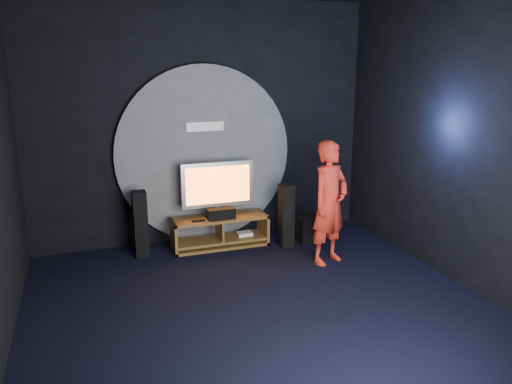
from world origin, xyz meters
The scene contains 13 objects.
floor centered at (0.00, 0.00, 0.00)m, with size 5.00×5.00×0.00m, color black.
back_wall centered at (0.00, 2.50, 1.75)m, with size 5.00×0.04×3.50m, color black.
front_wall centered at (0.00, -2.50, 1.75)m, with size 5.00×0.04×3.50m, color black.
right_wall centered at (2.50, 0.00, 1.75)m, with size 0.04×5.00×3.50m, color black.
wall_disc_panel centered at (0.00, 2.44, 1.30)m, with size 2.60×0.11×2.60m.
media_console centered at (0.11, 2.05, 0.19)m, with size 1.40×0.45×0.45m.
tv centered at (0.10, 2.12, 0.88)m, with size 1.06×0.22×0.79m.
center_speaker centered at (0.10, 1.95, 0.53)m, with size 0.40×0.15×0.15m, color black.
remote centered at (-0.24, 1.93, 0.46)m, with size 0.18×0.05×0.02m, color black.
tower_speaker_left centered at (-1.03, 2.04, 0.46)m, with size 0.19×0.21×0.93m, color black.
tower_speaker_right centered at (1.01, 1.73, 0.46)m, with size 0.19×0.21×0.93m, color black.
subwoofer centered at (1.42, 1.82, 0.18)m, with size 0.34×0.34×0.37m, color black.
player centered at (1.32, 1.00, 0.82)m, with size 0.60×0.39×1.65m, color red.
Camera 1 is at (-1.70, -4.62, 2.63)m, focal length 35.00 mm.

